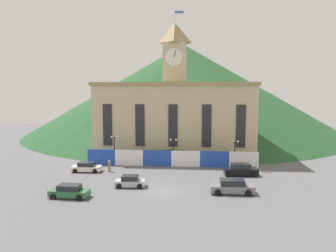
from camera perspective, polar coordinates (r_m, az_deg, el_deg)
The scene contains 13 objects.
ground_plane at distance 41.85m, azimuth -0.95°, elevation -11.27°, with size 160.00×160.00×0.00m, color #565659.
civic_building at distance 61.68m, azimuth 1.17°, elevation 1.68°, with size 30.01×9.04×27.37m.
banner_fence at distance 54.64m, azimuth 0.57°, elevation -5.69°, with size 28.51×0.12×2.68m.
hillside_backdrop at distance 99.19m, azimuth 2.70°, elevation 6.45°, with size 91.57×91.57×26.28m, color #234C28.
street_lamp_center at distance 56.86m, azimuth -9.33°, elevation -3.01°, with size 1.26×0.36×4.91m.
street_lamp_left at distance 55.26m, azimuth 0.93°, elevation -3.45°, with size 1.26×0.36×4.53m.
street_lamp_far_right at distance 55.49m, azimuth 11.57°, elevation -3.65°, with size 1.26×0.36×4.36m.
car_gray_pickup at distance 41.54m, azimuth 11.08°, elevation -10.35°, with size 5.38×2.53×1.75m.
car_silver_hatch at distance 43.73m, azimuth -6.61°, elevation -9.60°, with size 4.02×2.25×1.50m.
car_black_suv at distance 50.30m, azimuth 12.56°, elevation -7.46°, with size 5.05×2.71×1.80m.
car_white_taxi at distance 52.86m, azimuth -13.98°, elevation -6.99°, with size 4.56×2.25×1.50m.
car_green_wagon at distance 40.97m, azimuth -16.79°, elevation -10.87°, with size 4.68×2.31×1.55m.
pedestrian at distance 52.06m, azimuth -10.18°, elevation -6.74°, with size 0.46×0.44×1.86m.
Camera 1 is at (4.25, -39.72, 12.47)m, focal length 35.00 mm.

